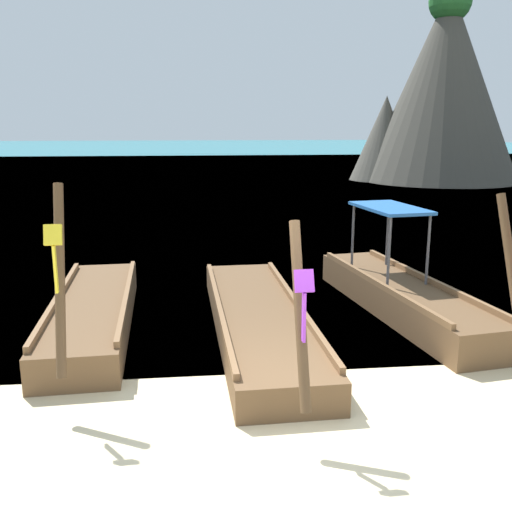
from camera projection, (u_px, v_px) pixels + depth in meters
name	position (u px, v px, depth m)	size (l,w,h in m)	color
ground	(291.00, 436.00, 6.48)	(120.00, 120.00, 0.00)	beige
sea_water	(203.00, 155.00, 66.23)	(120.00, 120.00, 0.00)	#147A89
longtail_boat_yellow_ribbon	(93.00, 313.00, 9.82)	(1.50, 5.78, 2.76)	brown
longtail_boat_violet_ribbon	(258.00, 320.00, 9.57)	(1.58, 6.67, 2.42)	brown
longtail_boat_red_ribbon	(403.00, 295.00, 10.60)	(1.87, 5.90, 2.54)	brown
karst_rock	(439.00, 89.00, 34.48)	(10.00, 9.34, 11.71)	#47443D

